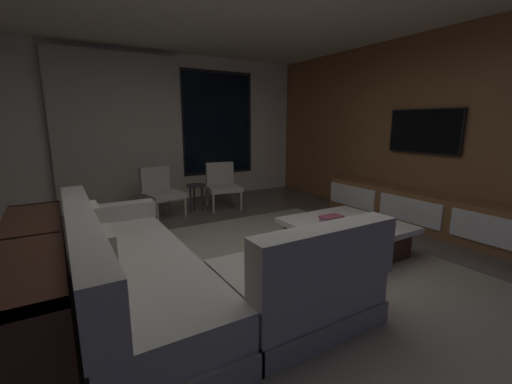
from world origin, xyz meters
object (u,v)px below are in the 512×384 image
book_stack_on_coffee_table (332,219)px  side_stool (196,190)px  accent_chair_by_curtain (160,190)px  mounted_tv (424,131)px  console_table_behind_couch (34,282)px  accent_chair_near_window (222,183)px  media_console (421,211)px  sectional_couch (174,275)px  coffee_table (345,237)px

book_stack_on_coffee_table → side_stool: 2.60m
accent_chair_by_curtain → side_stool: bearing=-0.8°
accent_chair_by_curtain → side_stool: 0.59m
mounted_tv → console_table_behind_couch: bearing=-176.3°
accent_chair_by_curtain → console_table_behind_couch: size_ratio=0.37×
book_stack_on_coffee_table → accent_chair_near_window: bearing=93.8°
side_stool → media_console: media_console is taller
sectional_couch → side_stool: 3.01m
accent_chair_by_curtain → console_table_behind_couch: accent_chair_by_curtain is taller
book_stack_on_coffee_table → mounted_tv: 2.12m
accent_chair_near_window → mounted_tv: mounted_tv is taller
coffee_table → accent_chair_near_window: 2.65m
mounted_tv → side_stool: bearing=137.8°
side_stool → media_console: size_ratio=0.15×
book_stack_on_coffee_table → media_console: bearing=0.2°
media_console → mounted_tv: (0.18, 0.20, 1.10)m
coffee_table → accent_chair_by_curtain: bearing=118.1°
accent_chair_near_window → accent_chair_by_curtain: 1.09m
coffee_table → side_stool: side_stool is taller
sectional_couch → accent_chair_by_curtain: (0.65, 2.75, 0.14)m
mounted_tv → sectional_couch: bearing=-173.5°
sectional_couch → accent_chair_by_curtain: bearing=76.7°
mounted_tv → accent_chair_near_window: bearing=131.3°
accent_chair_by_curtain → media_console: bearing=-40.4°
coffee_table → mounted_tv: mounted_tv is taller
console_table_behind_couch → book_stack_on_coffee_table: bearing=2.0°
sectional_couch → media_console: bearing=3.7°
coffee_table → media_console: size_ratio=0.37×
sectional_couch → coffee_table: sectional_couch is taller
sectional_couch → console_table_behind_couch: sectional_couch is taller
coffee_table → media_console: 1.58m
accent_chair_by_curtain → coffee_table: bearing=-61.9°
coffee_table → accent_chair_near_window: size_ratio=1.49×
media_console → mounted_tv: bearing=47.5°
sectional_couch → coffee_table: 2.05m
accent_chair_by_curtain → book_stack_on_coffee_table: bearing=-63.5°
sectional_couch → book_stack_on_coffee_table: (1.91, 0.23, 0.11)m
accent_chair_near_window → side_stool: size_ratio=1.70×
media_console → accent_chair_near_window: bearing=126.5°
media_console → book_stack_on_coffee_table: bearing=-179.8°
accent_chair_near_window → side_stool: accent_chair_near_window is taller
sectional_couch → console_table_behind_couch: 0.93m
mounted_tv → console_table_behind_couch: (-4.71, -0.30, -0.94)m
accent_chair_by_curtain → mounted_tv: 4.01m
sectional_couch → coffee_table: bearing=4.1°
accent_chair_near_window → console_table_behind_couch: bearing=-135.1°
book_stack_on_coffee_table → side_stool: size_ratio=0.55×
coffee_table → console_table_behind_couch: 2.96m
console_table_behind_couch → side_stool: bearing=50.5°
accent_chair_near_window → mounted_tv: size_ratio=0.73×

